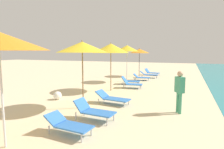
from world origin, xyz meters
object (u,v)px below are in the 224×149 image
Objects in this scene: lounger_fifth_inland at (130,81)px; lounger_second_shoreside at (68,124)px; lounger_farthest_shoreside at (152,72)px; lounger_third_shoreside at (112,98)px; lounger_fifth_shoreside at (141,77)px; lounger_fourth_shoreside at (132,84)px; beach_ball at (58,95)px; lounger_third_inland at (94,110)px; umbrella_farthest at (139,51)px; umbrella_fourth at (111,48)px; umbrella_fifth at (127,48)px; person_walking_near at (180,88)px; umbrella_third at (82,47)px; lounger_farthest_inland at (149,74)px.

lounger_second_shoreside is at bearing -93.28° from lounger_fifth_inland.
lounger_farthest_shoreside is at bearing 76.95° from lounger_fifth_inland.
lounger_third_shoreside is 7.28m from lounger_fifth_shoreside.
lounger_third_shoreside is 1.25× the size of lounger_fourth_shoreside.
lounger_third_shoreside reaches higher than beach_ball.
lounger_third_inland is 0.54× the size of umbrella_farthest.
umbrella_fifth is (-0.13, 3.56, 0.03)m from umbrella_fourth.
person_walking_near is at bearing -36.70° from umbrella_fourth.
lounger_second_shoreside is at bearing -48.43° from beach_ball.
lounger_fifth_shoreside is 8.20m from person_walking_near.
umbrella_third reaches higher than person_walking_near.
lounger_third_shoreside is 0.96× the size of lounger_farthest_inland.
lounger_farthest_shoreside is at bearing 83.51° from umbrella_fourth.
umbrella_fourth is 8.52m from lounger_farthest_shoreside.
umbrella_farthest reaches higher than beach_ball.
person_walking_near is (3.48, -5.41, 0.70)m from lounger_fifth_inland.
lounger_fourth_shoreside is at bearing 96.63° from lounger_second_shoreside.
lounger_third_shoreside is at bearing -80.95° from lounger_farthest_shoreside.
beach_ball is at bearing -115.72° from lounger_fifth_shoreside.
umbrella_fifth is at bearing -125.13° from lounger_farthest_inland.
umbrella_third is 1.06× the size of umbrella_farthest.
lounger_fourth_shoreside is (-0.36, 5.94, -0.05)m from lounger_third_inland.
lounger_second_shoreside is 13.36m from umbrella_farthest.
lounger_farthest_inland is (0.09, -1.98, 0.03)m from lounger_farthest_shoreside.
umbrella_fourth is 1.95× the size of lounger_farthest_shoreside.
person_walking_near reaches higher than lounger_farthest_inland.
person_walking_near reaches higher than lounger_fourth_shoreside.
lounger_third_inland is at bearing -80.13° from umbrella_fifth.
lounger_farthest_inland reaches higher than lounger_fifth_shoreside.
lounger_farthest_inland is (0.75, 9.87, -2.15)m from umbrella_third.
beach_ball is at bearing -118.27° from umbrella_fourth.
umbrella_fourth is 1.77× the size of person_walking_near.
lounger_fifth_inland is 3.77m from lounger_farthest_inland.
umbrella_fourth is (-1.19, 6.04, 2.18)m from lounger_second_shoreside.
lounger_third_inland is at bearing -100.04° from lounger_farthest_inland.
lounger_fifth_inland reaches higher than lounger_second_shoreside.
lounger_farthest_inland is at bearing -79.62° from lounger_farthest_shoreside.
person_walking_near is (2.75, 3.11, 0.66)m from lounger_second_shoreside.
umbrella_fourth reaches higher than beach_ball.
lounger_fifth_shoreside is 3.60m from lounger_farthest_shoreside.
beach_ball is (-1.44, -6.48, -2.31)m from umbrella_fifth.
lounger_farthest_shoreside is (-0.02, 7.02, -0.01)m from lounger_fourth_shoreside.
umbrella_fifth is 7.03m from beach_ball.
umbrella_third reaches higher than lounger_second_shoreside.
person_walking_near is at bearing -57.92° from umbrella_fifth.
umbrella_fourth is 5.14m from person_walking_near.
lounger_third_shoreside is at bearing 98.26° from lounger_third_inland.
beach_ball is (-2.59, -9.13, -0.12)m from lounger_farthest_inland.
lounger_third_inland is 12.96m from lounger_farthest_shoreside.
lounger_third_inland is at bearing -91.41° from lounger_fifth_inland.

